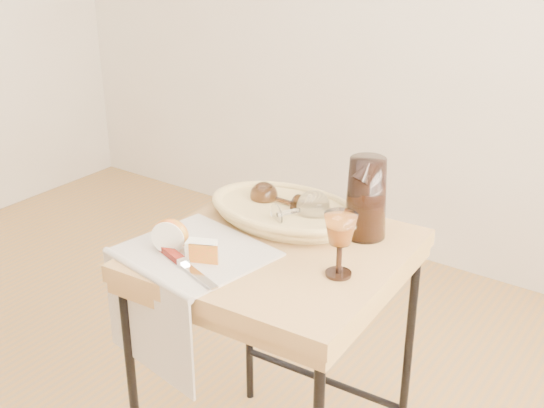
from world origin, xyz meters
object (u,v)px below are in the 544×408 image
Objects in this scene: goblet_lying_a at (278,199)px; tea_towel at (195,252)px; side_table at (276,373)px; pitcher at (366,198)px; wine_goblet at (340,245)px; table_knife at (185,264)px; bread_basket at (285,213)px; apple_half at (171,234)px; goblet_lying_b at (298,210)px.

tea_towel is at bearing 82.51° from goblet_lying_a.
pitcher reaches higher than side_table.
side_table is at bearing 170.01° from wine_goblet.
table_knife reaches higher than tea_towel.
goblet_lying_a is 0.25m from pitcher.
wine_goblet reaches higher than goblet_lying_a.
table_knife is at bearing -148.84° from wine_goblet.
goblet_lying_a is 0.53× the size of table_knife.
goblet_lying_a is at bearing 124.19° from side_table.
side_table is 2.01× the size of bread_basket.
apple_half is (-0.09, -0.31, -0.00)m from goblet_lying_a.
side_table is 0.42m from bread_basket.
goblet_lying_b is at bearing -24.03° from bread_basket.
table_knife is at bearing 89.44° from goblet_lying_a.
bread_basket is 4.26× the size of apple_half.
bread_basket is at bearing 84.18° from tea_towel.
bread_basket is 3.07× the size of goblet_lying_a.
tea_towel is 0.28m from goblet_lying_b.
tea_towel is 1.42× the size of table_knife.
goblet_lying_b is 0.25m from wine_goblet.
side_table is at bearing -109.67° from pitcher.
apple_half is at bearing 168.97° from table_knife.
goblet_lying_a is 0.79× the size of wine_goblet.
goblet_lying_a is at bearing -153.16° from pitcher.
goblet_lying_b reaches higher than bread_basket.
apple_half is at bearing -160.99° from wine_goblet.
side_table is 2.33× the size of tea_towel.
goblet_lying_a is at bearing 91.42° from tea_towel.
side_table is 6.17× the size of goblet_lying_a.
pitcher is 1.60× the size of wine_goblet.
goblet_lying_a is 0.50× the size of pitcher.
side_table is 0.49m from wine_goblet.
table_knife is at bearing -103.35° from pitcher.
goblet_lying_b reaches higher than apple_half.
pitcher is at bearing 76.11° from table_knife.
tea_towel is (-0.14, -0.14, 0.38)m from side_table.
bread_basket is at bearing 147.82° from wine_goblet.
tea_towel is at bearing 133.42° from table_knife.
wine_goblet is at bearing 27.42° from tea_towel.
wine_goblet is (0.29, -0.18, 0.03)m from goblet_lying_a.
pitcher reaches higher than goblet_lying_b.
goblet_lying_a is at bearing 94.16° from goblet_lying_b.
pitcher is at bearing 11.48° from bread_basket.
bread_basket reaches higher than side_table.
goblet_lying_b is at bearing 156.81° from goblet_lying_a.
wine_goblet is at bearing -3.53° from apple_half.
goblet_lying_a reaches higher than side_table.
table_knife is (-0.10, -0.21, 0.39)m from side_table.
bread_basket is at bearing 116.92° from side_table.
table_knife is (-0.09, -0.32, -0.04)m from goblet_lying_b.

